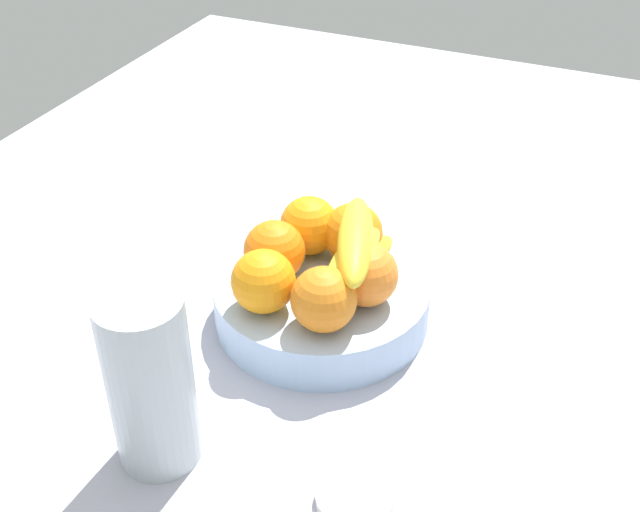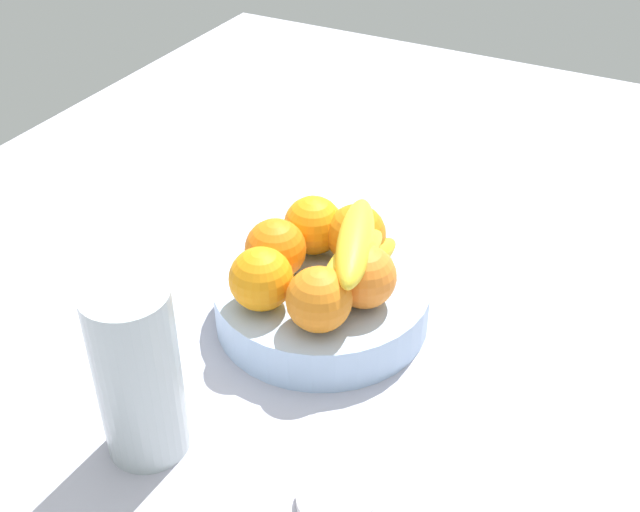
# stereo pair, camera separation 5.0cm
# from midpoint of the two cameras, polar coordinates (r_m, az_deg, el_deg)

# --- Properties ---
(ground_plane) EXTENTS (1.80, 1.40, 0.03)m
(ground_plane) POSITION_cam_midpoint_polar(r_m,az_deg,el_deg) (0.96, 2.93, -5.57)
(ground_plane) COLOR #ADADBE
(fruit_bowl) EXTENTS (0.25, 0.25, 0.05)m
(fruit_bowl) POSITION_cam_midpoint_polar(r_m,az_deg,el_deg) (0.94, 1.52, -3.36)
(fruit_bowl) COLOR #A7C3E6
(fruit_bowl) RESTS_ON ground_plane
(orange_front_left) EXTENTS (0.07, 0.07, 0.07)m
(orange_front_left) POSITION_cam_midpoint_polar(r_m,az_deg,el_deg) (0.92, -1.63, 0.46)
(orange_front_left) COLOR orange
(orange_front_left) RESTS_ON fruit_bowl
(orange_front_right) EXTENTS (0.07, 0.07, 0.07)m
(orange_front_right) POSITION_cam_midpoint_polar(r_m,az_deg,el_deg) (0.87, -2.58, -1.68)
(orange_front_right) COLOR orange
(orange_front_right) RESTS_ON fruit_bowl
(orange_center) EXTENTS (0.07, 0.07, 0.07)m
(orange_center) POSITION_cam_midpoint_polar(r_m,az_deg,el_deg) (0.85, 1.63, -3.14)
(orange_center) COLOR orange
(orange_center) RESTS_ON fruit_bowl
(orange_back_left) EXTENTS (0.07, 0.07, 0.07)m
(orange_back_left) POSITION_cam_midpoint_polar(r_m,az_deg,el_deg) (0.88, 4.81, -1.50)
(orange_back_left) COLOR orange
(orange_back_left) RESTS_ON fruit_bowl
(orange_back_right) EXTENTS (0.07, 0.07, 0.07)m
(orange_back_right) POSITION_cam_midpoint_polar(r_m,az_deg,el_deg) (0.95, 4.09, 1.54)
(orange_back_right) COLOR orange
(orange_back_right) RESTS_ON fruit_bowl
(orange_top_stack) EXTENTS (0.07, 0.07, 0.07)m
(orange_top_stack) POSITION_cam_midpoint_polar(r_m,az_deg,el_deg) (0.96, 1.01, 2.17)
(orange_top_stack) COLOR orange
(orange_top_stack) RESTS_ON fruit_bowl
(banana_bunch) EXTENTS (0.18, 0.09, 0.08)m
(banana_bunch) POSITION_cam_midpoint_polar(r_m,az_deg,el_deg) (0.89, 3.85, -0.26)
(banana_bunch) COLOR yellow
(banana_bunch) RESTS_ON fruit_bowl
(thermos_tumbler) EXTENTS (0.08, 0.08, 0.19)m
(thermos_tumbler) POSITION_cam_midpoint_polar(r_m,az_deg,el_deg) (0.77, -10.99, -8.24)
(thermos_tumbler) COLOR #B1BCC1
(thermos_tumbler) RESTS_ON ground_plane
(jar_lid) EXTENTS (0.07, 0.07, 0.01)m
(jar_lid) POSITION_cam_midpoint_polar(r_m,az_deg,el_deg) (0.77, 3.04, -16.94)
(jar_lid) COLOR white
(jar_lid) RESTS_ON ground_plane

